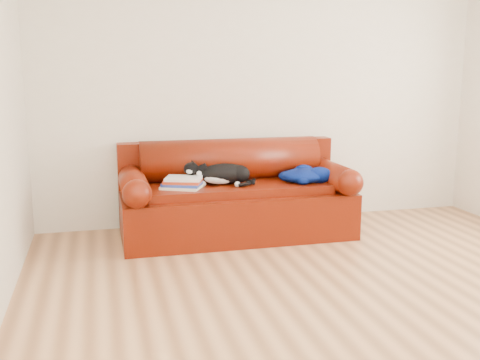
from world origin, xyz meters
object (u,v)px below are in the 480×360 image
at_px(sofa_base, 236,211).
at_px(blanket, 305,175).
at_px(cat, 223,174).
at_px(book_stack, 183,183).

bearing_deg(sofa_base, blanket, -8.91).
bearing_deg(cat, sofa_base, 33.09).
bearing_deg(sofa_base, cat, -165.36).
distance_m(book_stack, cat, 0.39).
height_order(sofa_base, blanket, blanket).
xyz_separation_m(sofa_base, book_stack, (-0.51, -0.11, 0.31)).
relative_size(sofa_base, book_stack, 5.07).
bearing_deg(book_stack, blanket, 0.54).
bearing_deg(blanket, book_stack, -179.46).
bearing_deg(book_stack, cat, 11.26).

